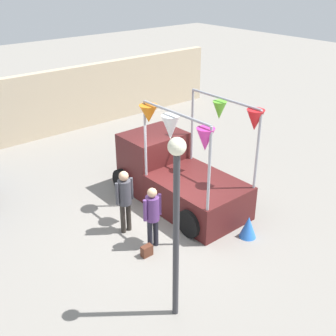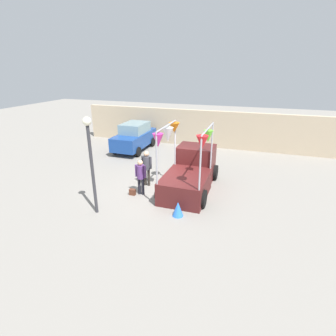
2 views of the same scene
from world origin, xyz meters
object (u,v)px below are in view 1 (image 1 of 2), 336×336
(person_vendor, at_px, (125,196))
(street_lamp, at_px, (176,207))
(vendor_truck, at_px, (174,173))
(person_customer, at_px, (152,212))
(handbag, at_px, (147,251))
(folded_kite_bundle_azure, at_px, (248,227))

(person_vendor, relative_size, street_lamp, 0.46)
(vendor_truck, relative_size, street_lamp, 1.07)
(person_customer, height_order, handbag, person_customer)
(handbag, bearing_deg, street_lamp, -110.42)
(person_customer, bearing_deg, street_lamp, -116.90)
(vendor_truck, relative_size, person_customer, 2.47)
(person_customer, xyz_separation_m, person_vendor, (-0.13, 0.98, 0.07))
(vendor_truck, distance_m, folded_kite_bundle_azure, 2.79)
(folded_kite_bundle_azure, bearing_deg, vendor_truck, 93.85)
(handbag, relative_size, folded_kite_bundle_azure, 0.47)
(folded_kite_bundle_azure, bearing_deg, person_customer, 149.39)
(handbag, height_order, folded_kite_bundle_azure, folded_kite_bundle_azure)
(folded_kite_bundle_azure, bearing_deg, person_vendor, 135.18)
(person_vendor, distance_m, street_lamp, 3.47)
(person_vendor, distance_m, folded_kite_bundle_azure, 3.27)
(person_customer, distance_m, street_lamp, 2.74)
(person_vendor, bearing_deg, handbag, -100.67)
(person_vendor, height_order, street_lamp, street_lamp)
(vendor_truck, bearing_deg, person_vendor, -166.85)
(vendor_truck, xyz_separation_m, person_vendor, (-2.07, -0.48, 0.20))
(vendor_truck, distance_m, person_customer, 2.44)
(vendor_truck, height_order, street_lamp, street_lamp)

